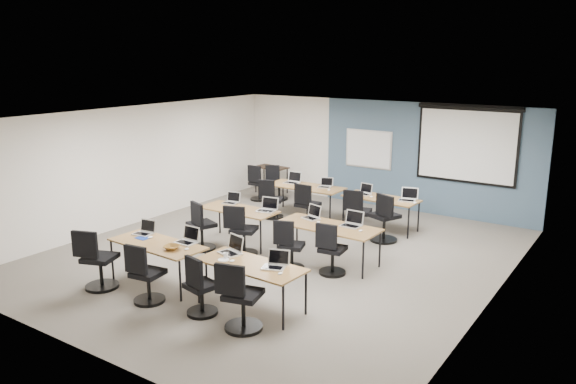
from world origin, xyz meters
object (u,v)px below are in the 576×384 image
Objects in this scene: task_chair_7 at (331,253)px; laptop_9 at (325,185)px; task_chair_0 at (97,264)px; laptop_7 at (352,222)px; task_chair_9 at (306,209)px; projector_screen at (467,140)px; laptop_5 at (267,208)px; laptop_11 at (408,197)px; whiteboard at (368,149)px; training_table_mid_right at (328,228)px; laptop_3 at (276,263)px; laptop_0 at (145,231)px; laptop_2 at (232,249)px; training_table_mid_left at (239,211)px; utility_table at (271,170)px; laptop_6 at (312,215)px; task_chair_10 at (358,216)px; task_chair_6 at (290,249)px; task_chair_4 at (201,230)px; task_chair_3 at (240,302)px; task_chair_1 at (145,279)px; task_chair_8 at (272,202)px; laptop_8 at (293,180)px; spare_chair_a at (277,186)px; training_table_front_right at (251,267)px; laptop_10 at (365,192)px; laptop_1 at (188,239)px; task_chair_2 at (200,291)px; training_table_back_left at (305,188)px; training_table_front_left at (157,246)px; laptop_4 at (231,201)px; spare_chair_b at (258,186)px; training_table_back_right at (381,200)px.

task_chair_7 is 3.70m from laptop_9.
task_chair_0 reaches higher than laptop_7.
task_chair_7 is at bearing -49.44° from task_chair_9.
laptop_5 is (-2.72, -4.12, -1.09)m from projector_screen.
task_chair_9 is at bearing -172.97° from laptop_11.
whiteboard is at bearing 101.42° from task_chair_7.
training_table_mid_right is 2.30m from laptop_3.
laptop_3 is at bearing -8.21° from laptop_0.
laptop_2 is at bearing -103.00° from training_table_mid_right.
laptop_5 is at bearing 19.86° from training_table_mid_left.
task_chair_7 is (2.44, -0.45, -0.28)m from training_table_mid_left.
task_chair_9 is (-1.90, 2.22, 0.02)m from task_chair_7.
laptop_11 is 0.39× the size of utility_table.
laptop_5 reaches higher than laptop_6.
laptop_3 reaches higher than task_chair_7.
task_chair_10 is (-0.32, 1.84, -0.27)m from training_table_mid_right.
laptop_7 is (0.77, 0.92, 0.41)m from task_chair_6.
projector_screen is at bearing 45.35° from laptop_5.
laptop_9 is (-1.98, 2.42, -0.01)m from laptop_7.
task_chair_9 is (0.87, 3.99, -0.38)m from laptop_0.
task_chair_4 is 3.04m from laptop_7.
task_chair_0 reaches higher than laptop_2.
task_chair_3 is at bearing -96.39° from task_chair_10.
laptop_0 is 1.34m from task_chair_1.
laptop_9 is 0.30× the size of task_chair_10.
laptop_0 reaches higher than task_chair_8.
training_table_mid_right is at bearing -73.22° from whiteboard.
laptop_8 reaches higher than training_table_mid_left.
training_table_front_right is at bearing -93.15° from spare_chair_a.
task_chair_4 is 3.88m from laptop_10.
projector_screen is 6.64× the size of laptop_2.
laptop_1 is 1.35m from task_chair_2.
laptop_1 is at bearing -100.26° from laptop_5.
laptop_9 is at bearing 130.81° from laptop_6.
training_table_front_left is at bearing -88.90° from training_table_back_left.
laptop_0 is 0.94× the size of laptop_1.
laptop_4 is at bearing 134.66° from task_chair_2.
task_chair_8 is 2.58m from utility_table.
task_chair_3 is at bearing -50.71° from training_table_mid_left.
task_chair_2 is 6.87m from spare_chair_b.
laptop_1 is at bearing 153.34° from task_chair_2.
training_table_mid_left and training_table_back_right have the same top height.
laptop_8 reaches higher than task_chair_2.
laptop_3 is 0.35× the size of task_chair_7.
training_table_front_right is at bearing -10.55° from laptop_0.
laptop_0 is 0.32× the size of task_chair_3.
spare_chair_b is (-1.43, 3.79, -0.02)m from task_chair_4.
laptop_9 is at bearing 15.30° from task_chair_8.
task_chair_9 is at bearing -29.42° from task_chair_8.
task_chair_7 is at bearing 84.09° from task_chair_2.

